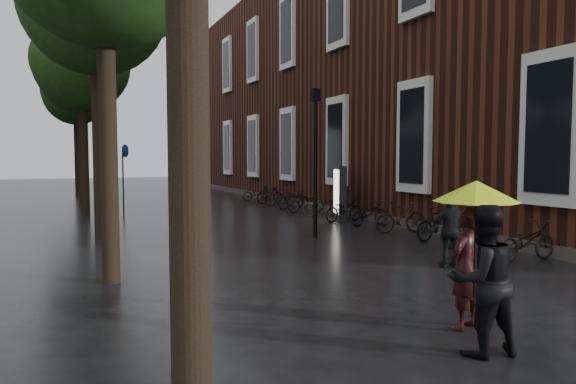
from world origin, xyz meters
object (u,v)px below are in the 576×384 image
pedestrian_walking (451,231)px  lamp_post (315,148)px  parked_bicycles (337,207)px  person_black (482,280)px  person_burgundy (465,268)px  ad_lightbox (340,193)px

pedestrian_walking → lamp_post: 5.24m
parked_bicycles → lamp_post: bearing=-127.5°
person_black → pedestrian_walking: bearing=-118.4°
person_burgundy → ad_lightbox: (4.56, 11.45, 0.18)m
ad_lightbox → lamp_post: (-2.78, -3.46, 1.59)m
person_burgundy → parked_bicycles: 12.43m
parked_bicycles → ad_lightbox: bearing=-74.7°
parked_bicycles → person_black: bearing=-112.1°
person_burgundy → ad_lightbox: bearing=-133.9°
parked_bicycles → person_burgundy: bearing=-111.4°
person_black → parked_bicycles: (5.01, 12.35, -0.43)m
person_burgundy → parked_bicycles: person_burgundy is taller
person_black → pedestrian_walking: person_black is taller
person_black → lamp_post: size_ratio=0.41×
pedestrian_walking → lamp_post: bearing=-62.5°
lamp_post → ad_lightbox: bearing=51.2°
person_black → person_burgundy: bearing=-112.0°
person_burgundy → person_black: size_ratio=0.94×
pedestrian_walking → parked_bicycles: pedestrian_walking is taller
person_burgundy → ad_lightbox: size_ratio=0.83×
pedestrian_walking → person_burgundy: bearing=70.1°
pedestrian_walking → lamp_post: (-0.73, 4.86, 1.82)m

